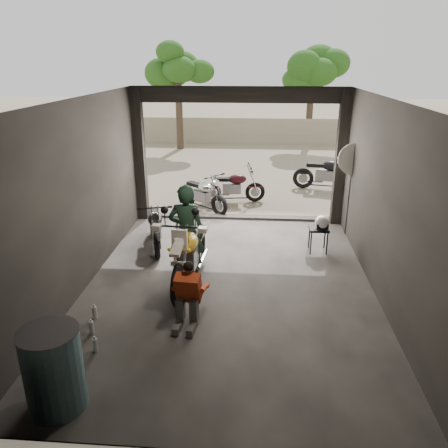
# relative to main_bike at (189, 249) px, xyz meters

# --- Properties ---
(ground) EXTENTS (80.00, 80.00, 0.00)m
(ground) POSITION_rel_main_bike_xyz_m (0.70, -0.06, -0.67)
(ground) COLOR #7A6D56
(ground) RESTS_ON ground
(garage) EXTENTS (7.00, 7.13, 3.20)m
(garage) POSITION_rel_main_bike_xyz_m (0.70, 0.48, 0.61)
(garage) COLOR #2D2B28
(garage) RESTS_ON ground
(boundary_wall) EXTENTS (18.00, 0.30, 1.20)m
(boundary_wall) POSITION_rel_main_bike_xyz_m (0.70, 13.94, -0.07)
(boundary_wall) COLOR gray
(boundary_wall) RESTS_ON ground
(tree_left) EXTENTS (2.20, 2.20, 5.60)m
(tree_left) POSITION_rel_main_bike_xyz_m (-2.30, 12.44, 3.31)
(tree_left) COLOR #382B1E
(tree_left) RESTS_ON ground
(tree_right) EXTENTS (2.20, 2.20, 5.00)m
(tree_right) POSITION_rel_main_bike_xyz_m (3.50, 13.94, 2.89)
(tree_right) COLOR #382B1E
(tree_right) RESTS_ON ground
(main_bike) EXTENTS (0.97, 2.07, 1.34)m
(main_bike) POSITION_rel_main_bike_xyz_m (0.00, 0.00, 0.00)
(main_bike) COLOR beige
(main_bike) RESTS_ON ground
(left_bike) EXTENTS (1.02, 1.66, 1.05)m
(left_bike) POSITION_rel_main_bike_xyz_m (-0.97, 1.57, -0.15)
(left_bike) COLOR black
(left_bike) RESTS_ON ground
(outside_bike_a) EXTENTS (1.58, 1.47, 1.04)m
(outside_bike_a) POSITION_rel_main_bike_xyz_m (-0.26, 4.02, -0.15)
(outside_bike_a) COLOR black
(outside_bike_a) RESTS_ON ground
(outside_bike_b) EXTENTS (1.62, 0.84, 1.05)m
(outside_bike_b) POSITION_rel_main_bike_xyz_m (0.50, 4.80, -0.15)
(outside_bike_b) COLOR #400F18
(outside_bike_b) RESTS_ON ground
(outside_bike_c) EXTENTS (1.87, 1.03, 1.20)m
(outside_bike_c) POSITION_rel_main_bike_xyz_m (3.27, 6.25, -0.07)
(outside_bike_c) COLOR black
(outside_bike_c) RESTS_ON ground
(rider) EXTENTS (0.67, 0.46, 1.77)m
(rider) POSITION_rel_main_bike_xyz_m (-0.07, 0.21, 0.21)
(rider) COLOR black
(rider) RESTS_ON ground
(mechanic) EXTENTS (0.55, 0.71, 0.96)m
(mechanic) POSITION_rel_main_bike_xyz_m (0.16, -1.34, -0.19)
(mechanic) COLOR #B93D18
(mechanic) RESTS_ON ground
(stool) EXTENTS (0.39, 0.39, 0.54)m
(stool) POSITION_rel_main_bike_xyz_m (2.44, 1.55, -0.21)
(stool) COLOR black
(stool) RESTS_ON ground
(helmet) EXTENTS (0.34, 0.35, 0.28)m
(helmet) POSITION_rel_main_bike_xyz_m (2.49, 1.51, 0.01)
(helmet) COLOR silver
(helmet) RESTS_ON stool
(oil_drum) EXTENTS (0.72, 0.72, 1.01)m
(oil_drum) POSITION_rel_main_bike_xyz_m (-1.07, -3.06, -0.17)
(oil_drum) COLOR #3C5F65
(oil_drum) RESTS_ON ground
(sign_post) EXTENTS (0.70, 0.08, 2.10)m
(sign_post) POSITION_rel_main_bike_xyz_m (3.22, 2.56, 0.72)
(sign_post) COLOR black
(sign_post) RESTS_ON ground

